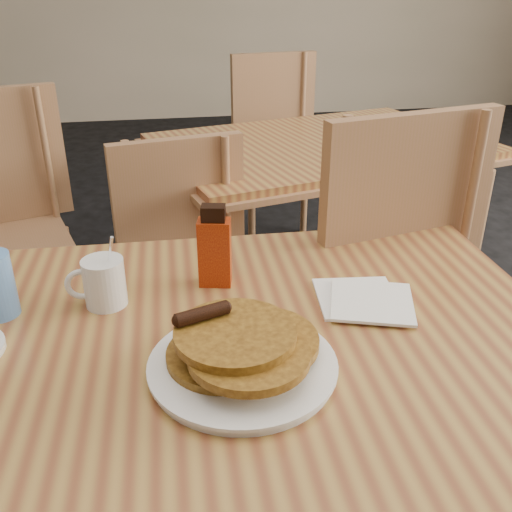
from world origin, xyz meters
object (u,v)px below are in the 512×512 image
(coffee_mug, at_px, (103,282))
(syrup_bottle, at_px, (215,249))
(chair_neighbor_far, at_px, (277,136))
(neighbor_table, at_px, (320,152))
(pancake_plate, at_px, (242,355))
(main_table, at_px, (206,361))
(chair_main_far, at_px, (184,264))
(chair_neighbor_near, at_px, (383,256))
(chair_wall_extra, at_px, (3,206))

(coffee_mug, height_order, syrup_bottle, syrup_bottle)
(chair_neighbor_far, relative_size, coffee_mug, 6.54)
(neighbor_table, relative_size, pancake_plate, 4.63)
(chair_neighbor_far, distance_m, pancake_plate, 2.13)
(main_table, distance_m, chair_main_far, 0.75)
(chair_neighbor_far, bearing_deg, pancake_plate, -111.66)
(chair_main_far, xyz_separation_m, coffee_mug, (-0.18, -0.57, 0.27))
(main_table, height_order, pancake_plate, pancake_plate)
(neighbor_table, bearing_deg, syrup_bottle, -116.62)
(chair_neighbor_near, distance_m, pancake_plate, 0.78)
(chair_main_far, relative_size, coffee_mug, 6.02)
(chair_main_far, distance_m, coffee_mug, 0.65)
(syrup_bottle, bearing_deg, chair_main_far, 106.76)
(coffee_mug, xyz_separation_m, syrup_bottle, (0.22, 0.04, 0.03))
(neighbor_table, distance_m, chair_neighbor_near, 0.74)
(syrup_bottle, bearing_deg, chair_neighbor_near, 43.11)
(chair_neighbor_far, relative_size, syrup_bottle, 5.66)
(pancake_plate, distance_m, syrup_bottle, 0.30)
(syrup_bottle, bearing_deg, chair_wall_extra, 135.48)
(pancake_plate, distance_m, coffee_mug, 0.34)
(chair_neighbor_far, xyz_separation_m, chair_wall_extra, (-1.16, -0.78, 0.00))
(pancake_plate, bearing_deg, chair_neighbor_near, 50.81)
(chair_neighbor_near, relative_size, chair_wall_extra, 1.07)
(chair_neighbor_near, bearing_deg, pancake_plate, -141.70)
(main_table, bearing_deg, chair_main_far, 90.22)
(chair_neighbor_near, relative_size, coffee_mug, 6.99)
(chair_neighbor_far, distance_m, syrup_bottle, 1.85)
(pancake_plate, height_order, coffee_mug, coffee_mug)
(neighbor_table, bearing_deg, coffee_mug, -124.37)
(chair_neighbor_far, bearing_deg, syrup_bottle, -114.10)
(chair_main_far, distance_m, chair_wall_extra, 0.77)
(chair_wall_extra, bearing_deg, chair_main_far, -54.54)
(neighbor_table, distance_m, syrup_bottle, 1.16)
(main_table, bearing_deg, chair_neighbor_near, 43.37)
(main_table, height_order, chair_neighbor_near, chair_neighbor_near)
(neighbor_table, height_order, syrup_bottle, syrup_bottle)
(chair_neighbor_far, height_order, pancake_plate, chair_neighbor_far)
(chair_main_far, bearing_deg, syrup_bottle, -97.10)
(chair_neighbor_far, bearing_deg, main_table, -113.62)
(chair_neighbor_near, distance_m, coffee_mug, 0.81)
(chair_wall_extra, relative_size, pancake_plate, 3.20)
(chair_neighbor_near, bearing_deg, coffee_mug, -166.79)
(coffee_mug, bearing_deg, chair_neighbor_near, 15.75)
(pancake_plate, bearing_deg, chair_neighbor_far, 76.52)
(neighbor_table, xyz_separation_m, coffee_mug, (-0.74, -1.08, 0.09))
(neighbor_table, xyz_separation_m, chair_neighbor_near, (-0.02, -0.73, -0.08))
(chair_main_far, bearing_deg, chair_neighbor_near, -34.35)
(neighbor_table, relative_size, syrup_bottle, 8.19)
(coffee_mug, bearing_deg, neighbor_table, 45.65)
(chair_wall_extra, xyz_separation_m, syrup_bottle, (0.65, -0.99, 0.25))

